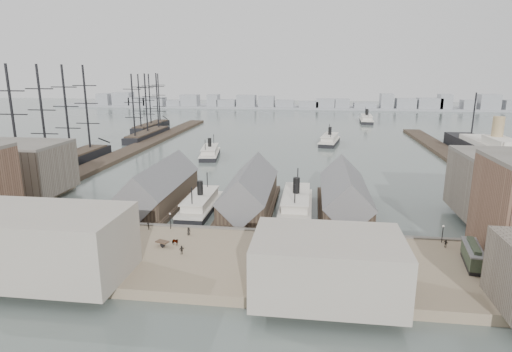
# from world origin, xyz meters

# --- Properties ---
(ground) EXTENTS (900.00, 900.00, 0.00)m
(ground) POSITION_xyz_m (0.00, 0.00, 0.00)
(ground) COLOR #4A5652
(ground) RESTS_ON ground
(quay) EXTENTS (180.00, 30.00, 2.00)m
(quay) POSITION_xyz_m (0.00, -20.00, 1.00)
(quay) COLOR #7A6952
(quay) RESTS_ON ground
(seawall) EXTENTS (180.00, 1.20, 2.30)m
(seawall) POSITION_xyz_m (0.00, -5.20, 1.15)
(seawall) COLOR #59544C
(seawall) RESTS_ON ground
(west_wharf) EXTENTS (10.00, 220.00, 1.60)m
(west_wharf) POSITION_xyz_m (-68.00, 100.00, 0.80)
(west_wharf) COLOR #2D231C
(west_wharf) RESTS_ON ground
(east_wharf) EXTENTS (10.00, 180.00, 1.60)m
(east_wharf) POSITION_xyz_m (78.00, 90.00, 0.80)
(east_wharf) COLOR #2D231C
(east_wharf) RESTS_ON ground
(ferry_shed_west) EXTENTS (14.00, 42.00, 12.60)m
(ferry_shed_west) POSITION_xyz_m (-26.00, 16.88, 4.64)
(ferry_shed_west) COLOR #2D231C
(ferry_shed_west) RESTS_ON ground
(ferry_shed_center) EXTENTS (14.00, 42.00, 12.60)m
(ferry_shed_center) POSITION_xyz_m (0.00, 16.88, 4.64)
(ferry_shed_center) COLOR #2D231C
(ferry_shed_center) RESTS_ON ground
(ferry_shed_east) EXTENTS (14.00, 42.00, 12.60)m
(ferry_shed_east) POSITION_xyz_m (26.00, 16.88, 4.64)
(ferry_shed_east) COLOR #2D231C
(ferry_shed_east) RESTS_ON ground
(warehouse_west_back) EXTENTS (26.00, 20.00, 14.00)m
(warehouse_west_back) POSITION_xyz_m (-70.00, 18.00, 9.00)
(warehouse_west_back) COLOR #60564C
(warehouse_west_back) RESTS_ON west_land
(street_bldg_center) EXTENTS (24.00, 16.00, 10.00)m
(street_bldg_center) POSITION_xyz_m (20.00, -32.00, 7.00)
(street_bldg_center) COLOR gray
(street_bldg_center) RESTS_ON quay
(street_bldg_west) EXTENTS (30.00, 16.00, 12.00)m
(street_bldg_west) POSITION_xyz_m (-30.00, -32.00, 8.00)
(street_bldg_west) COLOR gray
(street_bldg_west) RESTS_ON quay
(lamp_post_far_w) EXTENTS (0.44, 0.44, 3.92)m
(lamp_post_far_w) POSITION_xyz_m (-45.00, -7.00, 4.71)
(lamp_post_far_w) COLOR black
(lamp_post_far_w) RESTS_ON quay
(lamp_post_near_w) EXTENTS (0.44, 0.44, 3.92)m
(lamp_post_near_w) POSITION_xyz_m (-15.00, -7.00, 4.71)
(lamp_post_near_w) COLOR black
(lamp_post_near_w) RESTS_ON quay
(lamp_post_near_e) EXTENTS (0.44, 0.44, 3.92)m
(lamp_post_near_e) POSITION_xyz_m (15.00, -7.00, 4.71)
(lamp_post_near_e) COLOR black
(lamp_post_near_e) RESTS_ON quay
(lamp_post_far_e) EXTENTS (0.44, 0.44, 3.92)m
(lamp_post_far_e) POSITION_xyz_m (45.00, -7.00, 4.71)
(lamp_post_far_e) COLOR black
(lamp_post_far_e) RESTS_ON quay
(far_shore) EXTENTS (500.00, 40.00, 15.72)m
(far_shore) POSITION_xyz_m (-2.07, 334.14, 3.91)
(far_shore) COLOR gray
(far_shore) RESTS_ON ground
(ferry_docked_west) EXTENTS (7.58, 25.26, 9.02)m
(ferry_docked_west) POSITION_xyz_m (-13.00, 12.30, 2.11)
(ferry_docked_west) COLOR black
(ferry_docked_west) RESTS_ON ground
(ferry_docked_east) EXTENTS (8.52, 28.39, 10.14)m
(ferry_docked_east) POSITION_xyz_m (13.00, 15.43, 2.38)
(ferry_docked_east) COLOR black
(ferry_docked_east) RESTS_ON ground
(ferry_open_near) EXTENTS (11.01, 25.84, 8.94)m
(ferry_open_near) POSITION_xyz_m (-28.30, 86.29, 2.09)
(ferry_open_near) COLOR black
(ferry_open_near) RESTS_ON ground
(ferry_open_mid) EXTENTS (12.44, 27.57, 9.50)m
(ferry_open_mid) POSITION_xyz_m (25.70, 127.28, 2.23)
(ferry_open_mid) COLOR black
(ferry_open_mid) RESTS_ON ground
(ferry_open_far) EXTENTS (10.24, 29.61, 10.43)m
(ferry_open_far) POSITION_xyz_m (55.57, 225.59, 2.44)
(ferry_open_far) COLOR black
(ferry_open_far) RESTS_ON ground
(sailing_ship_near) EXTENTS (9.69, 66.76, 39.84)m
(sailing_ship_near) POSITION_xyz_m (-80.58, 55.03, 2.92)
(sailing_ship_near) COLOR black
(sailing_ship_near) RESTS_ON ground
(sailing_ship_mid) EXTENTS (8.72, 50.37, 35.84)m
(sailing_ship_mid) POSITION_xyz_m (-75.91, 134.11, 2.57)
(sailing_ship_mid) COLOR black
(sailing_ship_mid) RESTS_ON ground
(sailing_ship_far) EXTENTS (8.59, 47.75, 35.33)m
(sailing_ship_far) POSITION_xyz_m (-87.61, 169.68, 2.55)
(sailing_ship_far) COLOR black
(sailing_ship_far) RESTS_ON ground
(ocean_steamer) EXTENTS (13.24, 96.76, 19.35)m
(ocean_steamer) POSITION_xyz_m (92.00, 89.01, 4.16)
(ocean_steamer) COLOR black
(ocean_steamer) RESTS_ON ground
(tram) EXTENTS (4.28, 10.77, 3.73)m
(tram) POSITION_xyz_m (47.46, -17.69, 3.91)
(tram) COLOR black
(tram) RESTS_ON quay
(horse_cart_left) EXTENTS (4.88, 2.57, 1.69)m
(horse_cart_left) POSITION_xyz_m (-31.56, -17.08, 2.85)
(horse_cart_left) COLOR black
(horse_cart_left) RESTS_ON quay
(horse_cart_center) EXTENTS (4.91, 2.77, 1.54)m
(horse_cart_center) POSITION_xyz_m (-11.84, -16.29, 2.79)
(horse_cart_center) COLOR black
(horse_cart_center) RESTS_ON quay
(horse_cart_right) EXTENTS (4.74, 3.23, 1.49)m
(horse_cart_right) POSITION_xyz_m (22.81, -24.56, 2.77)
(horse_cart_right) COLOR black
(horse_cart_right) RESTS_ON quay
(pedestrian_0) EXTENTS (0.78, 0.67, 1.83)m
(pedestrian_0) POSITION_xyz_m (-48.85, -10.07, 2.91)
(pedestrian_0) COLOR black
(pedestrian_0) RESTS_ON quay
(pedestrian_1) EXTENTS (0.92, 1.03, 1.73)m
(pedestrian_1) POSITION_xyz_m (-35.45, -23.99, 2.87)
(pedestrian_1) COLOR black
(pedestrian_1) RESTS_ON quay
(pedestrian_2) EXTENTS (1.19, 1.18, 1.65)m
(pedestrian_2) POSITION_xyz_m (-20.00, -8.00, 2.82)
(pedestrian_2) COLOR black
(pedestrian_2) RESTS_ON quay
(pedestrian_3) EXTENTS (1.15, 0.90, 1.83)m
(pedestrian_3) POSITION_xyz_m (-8.25, -20.17, 2.91)
(pedestrian_3) COLOR black
(pedestrian_3) RESTS_ON quay
(pedestrian_4) EXTENTS (0.99, 1.04, 1.79)m
(pedestrian_4) POSITION_xyz_m (-9.81, -10.02, 2.90)
(pedestrian_4) COLOR black
(pedestrian_4) RESTS_ON quay
(pedestrian_5) EXTENTS (0.66, 0.49, 1.80)m
(pedestrian_5) POSITION_xyz_m (10.36, -19.01, 2.90)
(pedestrian_5) COLOR black
(pedestrian_5) RESTS_ON quay
(pedestrian_6) EXTENTS (0.91, 0.77, 1.64)m
(pedestrian_6) POSITION_xyz_m (29.63, -11.33, 2.82)
(pedestrian_6) COLOR black
(pedestrian_6) RESTS_ON quay
(pedestrian_7) EXTENTS (1.15, 0.91, 1.57)m
(pedestrian_7) POSITION_xyz_m (31.23, -23.79, 2.78)
(pedestrian_7) COLOR black
(pedestrian_7) RESTS_ON quay
(pedestrian_8) EXTENTS (1.01, 0.98, 1.70)m
(pedestrian_8) POSITION_xyz_m (45.05, -9.49, 2.85)
(pedestrian_8) COLOR black
(pedestrian_8) RESTS_ON quay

